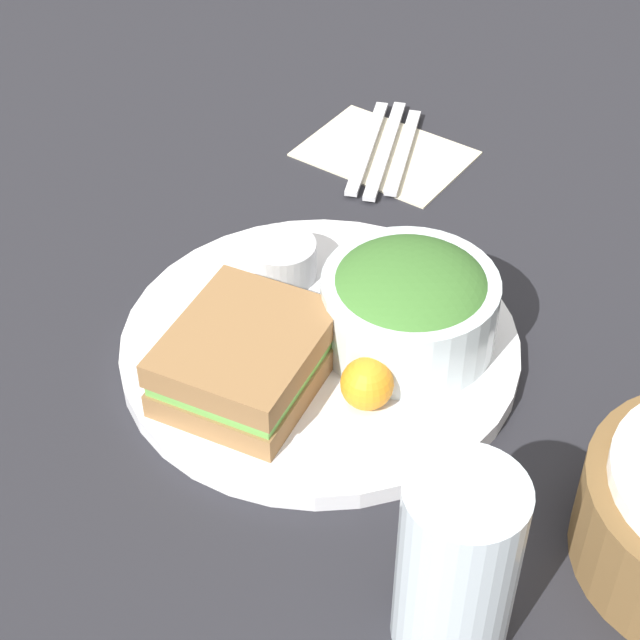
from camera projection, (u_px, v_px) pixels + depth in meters
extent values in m
plane|color=#232328|center=(320.00, 353.00, 0.84)|extent=(4.00, 4.00, 0.00)
cylinder|color=silver|center=(320.00, 346.00, 0.84)|extent=(0.31, 0.31, 0.02)
cube|color=olive|center=(247.00, 373.00, 0.79)|extent=(0.14, 0.12, 0.02)
cube|color=#6BB24C|center=(246.00, 359.00, 0.78)|extent=(0.13, 0.12, 0.01)
cube|color=olive|center=(245.00, 344.00, 0.77)|extent=(0.14, 0.12, 0.02)
cylinder|color=silver|center=(409.00, 310.00, 0.82)|extent=(0.14, 0.14, 0.06)
ellipsoid|color=#3D702D|center=(410.00, 292.00, 0.80)|extent=(0.12, 0.12, 0.05)
cylinder|color=#B7B7BC|center=(282.00, 260.00, 0.88)|extent=(0.06, 0.06, 0.03)
sphere|color=orange|center=(367.00, 384.00, 0.77)|extent=(0.04, 0.04, 0.04)
cylinder|color=silver|center=(457.00, 565.00, 0.62)|extent=(0.07, 0.07, 0.13)
cube|color=beige|center=(385.00, 153.00, 1.05)|extent=(0.11, 0.16, 0.00)
cube|color=silver|center=(367.00, 147.00, 1.05)|extent=(0.16, 0.07, 0.01)
cube|color=silver|center=(385.00, 149.00, 1.05)|extent=(0.17, 0.08, 0.01)
cube|color=silver|center=(403.00, 151.00, 1.05)|extent=(0.14, 0.07, 0.01)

